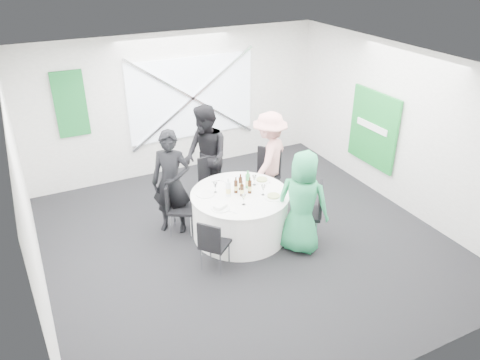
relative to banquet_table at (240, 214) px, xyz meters
name	(u,v)px	position (x,y,z in m)	size (l,w,h in m)	color
floor	(246,240)	(0.00, -0.20, -0.38)	(6.00, 6.00, 0.00)	black
ceiling	(247,67)	(0.00, -0.20, 2.42)	(6.00, 6.00, 0.00)	white
wall_back	(177,104)	(0.00, 2.80, 1.02)	(6.00, 6.00, 0.00)	silver
wall_front	(388,280)	(0.00, -3.20, 1.02)	(6.00, 6.00, 0.00)	silver
wall_left	(27,208)	(-3.00, -0.20, 1.02)	(6.00, 6.00, 0.00)	silver
wall_right	(401,129)	(3.00, -0.20, 1.02)	(6.00, 6.00, 0.00)	silver
window_panel	(192,98)	(0.30, 2.76, 1.12)	(2.60, 0.03, 1.60)	white
window_brace_a	(193,98)	(0.30, 2.72, 1.12)	(0.05, 0.05, 3.16)	silver
window_brace_b	(193,98)	(0.30, 2.72, 1.12)	(0.05, 0.05, 3.16)	silver
green_banner	(71,104)	(-2.00, 2.75, 1.32)	(0.55, 0.04, 1.20)	#14682C
green_sign	(373,129)	(2.94, 0.40, 0.82)	(0.05, 1.20, 1.40)	#17812E
banquet_table	(240,214)	(0.00, 0.00, 0.00)	(1.56, 1.56, 0.76)	white
chair_back	(212,179)	(-0.04, 1.04, 0.17)	(0.44, 0.45, 0.94)	black
chair_back_left	(176,204)	(-0.88, 0.53, 0.14)	(0.56, 0.55, 0.89)	black
chair_back_right	(266,172)	(0.90, 0.75, 0.22)	(0.66, 0.66, 1.03)	black
chair_front_right	(312,208)	(0.94, -0.63, 0.20)	(0.63, 0.62, 0.99)	black
chair_front_left	(213,242)	(-0.76, -0.66, 0.10)	(0.53, 0.53, 0.83)	black
person_man_back_left	(171,182)	(-0.91, 0.63, 0.49)	(0.64, 0.42, 1.74)	black
person_man_back	(206,156)	(-0.07, 1.22, 0.54)	(0.89, 0.49, 1.83)	black
person_woman_pink	(269,158)	(0.98, 0.80, 0.47)	(1.09, 0.51, 1.69)	pink
person_woman_green	(302,203)	(0.66, -0.76, 0.44)	(0.80, 0.52, 1.63)	#29965C
plate_back	(229,179)	(0.05, 0.52, 0.39)	(0.27, 0.27, 0.01)	white
plate_back_left	(205,194)	(-0.50, 0.22, 0.39)	(0.28, 0.28, 0.01)	white
plate_back_right	(262,180)	(0.51, 0.23, 0.40)	(0.28, 0.28, 0.04)	white
plate_front_right	(274,197)	(0.41, -0.34, 0.40)	(0.29, 0.29, 0.04)	white
plate_front_left	(220,208)	(-0.46, -0.28, 0.39)	(0.28, 0.28, 0.01)	white
napkin	(220,207)	(-0.47, -0.29, 0.42)	(0.18, 0.12, 0.05)	white
beer_bottle_a	(236,187)	(-0.04, 0.06, 0.48)	(0.06, 0.06, 0.27)	#3A1B0A
beer_bottle_b	(240,184)	(0.07, 0.12, 0.48)	(0.06, 0.06, 0.27)	#3A1B0A
beer_bottle_c	(250,187)	(0.15, -0.05, 0.48)	(0.06, 0.06, 0.27)	#3A1B0A
beer_bottle_d	(242,190)	(0.00, -0.07, 0.47)	(0.06, 0.06, 0.25)	#3A1B0A
green_water_bottle	(248,181)	(0.20, 0.12, 0.50)	(0.08, 0.08, 0.30)	green
clear_water_bottle	(228,189)	(-0.20, 0.01, 0.50)	(0.08, 0.08, 0.31)	white
wine_glass_a	(263,188)	(0.31, -0.20, 0.50)	(0.07, 0.07, 0.17)	white
wine_glass_b	(244,197)	(-0.10, -0.33, 0.50)	(0.07, 0.07, 0.17)	white
wine_glass_c	(215,185)	(-0.33, 0.21, 0.50)	(0.07, 0.07, 0.17)	white
wine_glass_d	(254,178)	(0.34, 0.16, 0.50)	(0.07, 0.07, 0.17)	white
fork_a	(237,177)	(0.21, 0.54, 0.38)	(0.01, 0.15, 0.01)	silver
knife_a	(216,181)	(-0.18, 0.55, 0.38)	(0.01, 0.15, 0.01)	silver
fork_b	(266,182)	(0.55, 0.15, 0.38)	(0.01, 0.15, 0.01)	silver
knife_b	(247,177)	(0.35, 0.46, 0.38)	(0.01, 0.15, 0.01)	silver
fork_c	(218,209)	(-0.51, -0.28, 0.38)	(0.01, 0.15, 0.01)	silver
knife_c	(232,212)	(-0.35, -0.46, 0.38)	(0.01, 0.15, 0.01)	silver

